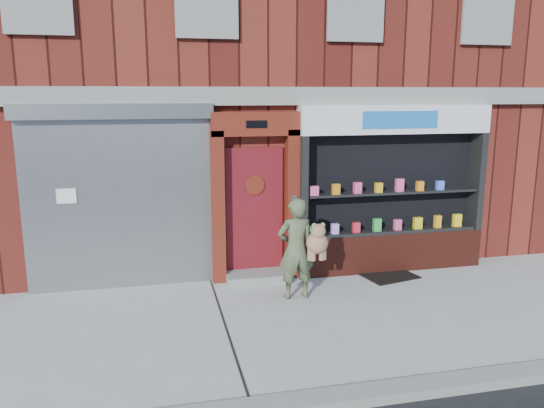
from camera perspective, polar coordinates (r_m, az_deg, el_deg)
name	(u,v)px	position (r m, az deg, el deg)	size (l,w,h in m)	color
ground	(331,316)	(7.97, 6.32, -11.90)	(80.00, 80.00, 0.00)	#9E9E99
curb	(396,391)	(6.18, 13.21, -19.02)	(60.00, 0.30, 0.12)	gray
building	(252,59)	(13.13, -2.12, 15.32)	(12.00, 8.16, 8.00)	#491510
shutter_bay	(118,186)	(8.95, -16.20, 1.85)	(3.10, 0.30, 3.04)	gray
red_door_bay	(255,197)	(9.07, -1.80, 0.77)	(1.52, 0.58, 2.90)	#52180E
pharmacy_bay	(391,196)	(9.82, 12.72, 0.83)	(3.50, 0.41, 3.00)	#561D14
woman	(299,248)	(8.33, 2.90, -4.72)	(0.80, 0.46, 1.62)	#4D5A3B
doormat	(390,276)	(9.73, 12.55, -7.57)	(0.90, 0.63, 0.02)	black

